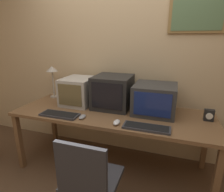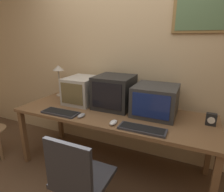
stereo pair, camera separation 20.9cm
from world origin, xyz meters
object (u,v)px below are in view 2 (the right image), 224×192
object	(u,v)px
mouse_near_keyboard	(81,115)
monitor_right	(155,100)
monitor_left	(82,90)
keyboard_side	(142,129)
monitor_center	(114,92)
office_chair	(81,188)
mouse_far_corner	(113,122)
desk_clock	(211,119)
desk_lamp	(59,72)
keyboard_main	(60,112)

from	to	relation	value
mouse_near_keyboard	monitor_right	bearing A→B (deg)	30.06
monitor_left	keyboard_side	world-z (taller)	monitor_left
monitor_center	office_chair	size ratio (longest dim) A/B	0.50
office_chair	mouse_far_corner	bearing A→B (deg)	83.59
monitor_right	mouse_near_keyboard	size ratio (longest dim) A/B	3.88
keyboard_side	desk_clock	distance (m)	0.69
mouse_far_corner	monitor_right	bearing A→B (deg)	53.70
keyboard_side	desk_clock	bearing A→B (deg)	33.17
keyboard_side	desk_clock	world-z (taller)	desk_clock
mouse_near_keyboard	desk_lamp	world-z (taller)	desk_lamp
keyboard_main	office_chair	size ratio (longest dim) A/B	0.48
monitor_center	monitor_left	bearing A→B (deg)	-177.82
desk_lamp	office_chair	size ratio (longest dim) A/B	0.50
monitor_right	desk_lamp	distance (m)	1.44
keyboard_side	mouse_near_keyboard	distance (m)	0.68
monitor_center	keyboard_side	world-z (taller)	monitor_center
mouse_near_keyboard	keyboard_main	bearing A→B (deg)	-176.81
mouse_far_corner	monitor_left	bearing A→B (deg)	146.03
mouse_far_corner	desk_lamp	size ratio (longest dim) A/B	0.26
monitor_left	mouse_near_keyboard	size ratio (longest dim) A/B	3.71
monitor_right	mouse_far_corner	distance (m)	0.55
monitor_center	mouse_far_corner	bearing A→B (deg)	-67.44
keyboard_side	desk_lamp	distance (m)	1.56
monitor_left	monitor_center	world-z (taller)	monitor_center
monitor_left	desk_lamp	world-z (taller)	desk_lamp
keyboard_main	keyboard_side	distance (m)	0.95
monitor_center	office_chair	distance (m)	1.12
monitor_center	keyboard_main	size ratio (longest dim) A/B	1.03
monitor_right	keyboard_main	world-z (taller)	monitor_right
mouse_near_keyboard	office_chair	distance (m)	0.73
keyboard_side	mouse_near_keyboard	world-z (taller)	mouse_near_keyboard
monitor_right	desk_lamp	size ratio (longest dim) A/B	1.03
monitor_right	keyboard_main	xyz separation A→B (m)	(-0.97, -0.42, -0.15)
mouse_near_keyboard	desk_lamp	size ratio (longest dim) A/B	0.27
monitor_center	desk_lamp	world-z (taller)	desk_lamp
keyboard_side	mouse_near_keyboard	xyz separation A→B (m)	(-0.68, 0.02, 0.00)
monitor_center	office_chair	xyz separation A→B (m)	(0.13, -0.97, -0.55)
monitor_left	desk_clock	distance (m)	1.52
desk_lamp	office_chair	world-z (taller)	desk_lamp
keyboard_main	desk_lamp	bearing A→B (deg)	129.18
monitor_left	keyboard_main	distance (m)	0.45
keyboard_side	office_chair	distance (m)	0.72
monitor_left	mouse_near_keyboard	xyz separation A→B (m)	(0.26, -0.41, -0.15)
monitor_right	keyboard_main	bearing A→B (deg)	-156.55
mouse_near_keyboard	monitor_center	bearing A→B (deg)	65.04
monitor_right	desk_clock	bearing A→B (deg)	-5.37
desk_clock	office_chair	size ratio (longest dim) A/B	0.14
desk_clock	desk_lamp	size ratio (longest dim) A/B	0.27
desk_clock	monitor_center	bearing A→B (deg)	175.86
desk_clock	office_chair	bearing A→B (deg)	-136.14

